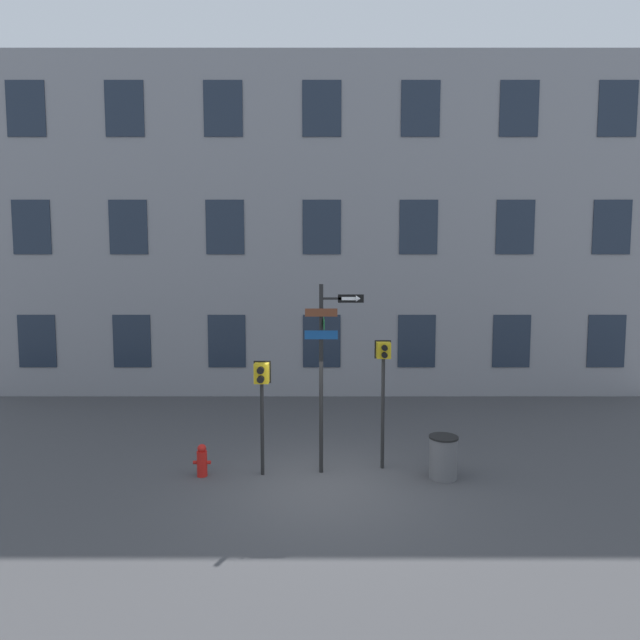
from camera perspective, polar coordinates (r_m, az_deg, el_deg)
ground_plane at (r=10.91m, az=0.21°, el=-18.50°), size 60.00×60.00×0.00m
building_facade at (r=18.26m, az=0.06°, el=10.47°), size 24.00×0.63×12.21m
street_sign_pole at (r=10.93m, az=0.40°, el=-4.58°), size 1.28×1.01×4.19m
pedestrian_signal_left at (r=10.98m, az=-6.81°, el=-7.50°), size 0.38×0.40×2.51m
pedestrian_signal_right at (r=11.31m, az=7.11°, el=-5.72°), size 0.37×0.40×2.92m
fire_hydrant at (r=11.58m, az=-13.47°, el=-15.38°), size 0.38×0.22×0.71m
trash_bin at (r=11.47m, az=13.77°, el=-14.96°), size 0.63×0.63×0.93m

